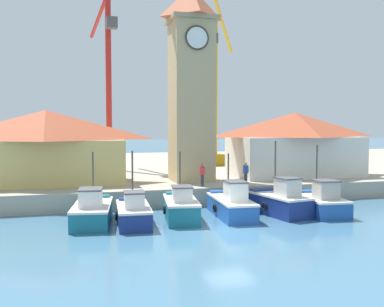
{
  "coord_description": "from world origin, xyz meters",
  "views": [
    {
      "loc": [
        -8.04,
        -21.78,
        5.53
      ],
      "look_at": [
        0.56,
        9.08,
        3.5
      ],
      "focal_mm": 42.0,
      "sensor_mm": 36.0,
      "label": 1
    }
  ],
  "objects_px": {
    "fishing_boat_mid_right": "(321,202)",
    "warehouse_left": "(46,146)",
    "fishing_boat_center": "(280,202)",
    "port_crane_far": "(108,105)",
    "fishing_boat_left_inner": "(181,207)",
    "port_crane_near": "(216,107)",
    "dock_worker_near_tower": "(246,173)",
    "fishing_boat_mid_left": "(231,204)",
    "dock_worker_along_quay": "(202,175)",
    "fishing_boat_left_outer": "(133,213)",
    "warehouse_right": "(295,143)",
    "fishing_boat_far_left": "(92,211)",
    "clock_tower": "(191,80)"
  },
  "relations": [
    {
      "from": "port_crane_far",
      "to": "fishing_boat_mid_left",
      "type": "bearing_deg",
      "value": -73.21
    },
    {
      "from": "dock_worker_near_tower",
      "to": "fishing_boat_far_left",
      "type": "bearing_deg",
      "value": -159.26
    },
    {
      "from": "fishing_boat_left_outer",
      "to": "fishing_boat_mid_left",
      "type": "distance_m",
      "value": 6.03
    },
    {
      "from": "fishing_boat_far_left",
      "to": "port_crane_far",
      "type": "distance_m",
      "value": 19.6
    },
    {
      "from": "fishing_boat_center",
      "to": "port_crane_far",
      "type": "xyz_separation_m",
      "value": [
        -8.71,
        18.85,
        6.66
      ]
    },
    {
      "from": "warehouse_left",
      "to": "fishing_boat_far_left",
      "type": "bearing_deg",
      "value": -72.42
    },
    {
      "from": "fishing_boat_center",
      "to": "port_crane_near",
      "type": "height_order",
      "value": "port_crane_near"
    },
    {
      "from": "fishing_boat_left_inner",
      "to": "port_crane_far",
      "type": "distance_m",
      "value": 19.93
    },
    {
      "from": "fishing_boat_mid_right",
      "to": "warehouse_right",
      "type": "relative_size",
      "value": 0.42
    },
    {
      "from": "fishing_boat_mid_right",
      "to": "port_crane_near",
      "type": "distance_m",
      "value": 21.93
    },
    {
      "from": "clock_tower",
      "to": "warehouse_right",
      "type": "height_order",
      "value": "clock_tower"
    },
    {
      "from": "warehouse_left",
      "to": "port_crane_near",
      "type": "bearing_deg",
      "value": 33.71
    },
    {
      "from": "warehouse_right",
      "to": "port_crane_far",
      "type": "relative_size",
      "value": 0.65
    },
    {
      "from": "warehouse_right",
      "to": "port_crane_near",
      "type": "xyz_separation_m",
      "value": [
        -3.33,
        11.12,
        3.49
      ]
    },
    {
      "from": "fishing_boat_left_inner",
      "to": "port_crane_near",
      "type": "xyz_separation_m",
      "value": [
        8.9,
        20.2,
        6.73
      ]
    },
    {
      "from": "warehouse_left",
      "to": "dock_worker_along_quay",
      "type": "xyz_separation_m",
      "value": [
        10.47,
        -4.5,
        -1.91
      ]
    },
    {
      "from": "port_crane_near",
      "to": "dock_worker_along_quay",
      "type": "relative_size",
      "value": 10.79
    },
    {
      "from": "dock_worker_near_tower",
      "to": "fishing_boat_mid_left",
      "type": "bearing_deg",
      "value": -121.62
    },
    {
      "from": "fishing_boat_center",
      "to": "fishing_boat_mid_right",
      "type": "xyz_separation_m",
      "value": [
        2.53,
        -0.41,
        -0.09
      ]
    },
    {
      "from": "fishing_boat_far_left",
      "to": "fishing_boat_center",
      "type": "bearing_deg",
      "value": -3.22
    },
    {
      "from": "port_crane_near",
      "to": "fishing_boat_mid_right",
      "type": "bearing_deg",
      "value": -90.31
    },
    {
      "from": "warehouse_left",
      "to": "dock_worker_near_tower",
      "type": "height_order",
      "value": "warehouse_left"
    },
    {
      "from": "fishing_boat_far_left",
      "to": "fishing_boat_left_inner",
      "type": "xyz_separation_m",
      "value": [
        5.03,
        -0.38,
        0.03
      ]
    },
    {
      "from": "warehouse_right",
      "to": "fishing_boat_center",
      "type": "bearing_deg",
      "value": -122.63
    },
    {
      "from": "fishing_boat_center",
      "to": "fishing_boat_left_inner",
      "type": "bearing_deg",
      "value": 177.64
    },
    {
      "from": "fishing_boat_mid_left",
      "to": "fishing_boat_left_outer",
      "type": "bearing_deg",
      "value": -174.65
    },
    {
      "from": "port_crane_far",
      "to": "dock_worker_along_quay",
      "type": "height_order",
      "value": "port_crane_far"
    },
    {
      "from": "fishing_boat_mid_left",
      "to": "fishing_boat_mid_right",
      "type": "distance_m",
      "value": 5.68
    },
    {
      "from": "fishing_boat_left_inner",
      "to": "port_crane_near",
      "type": "bearing_deg",
      "value": 66.23
    },
    {
      "from": "fishing_boat_left_outer",
      "to": "dock_worker_near_tower",
      "type": "height_order",
      "value": "fishing_boat_left_outer"
    },
    {
      "from": "fishing_boat_far_left",
      "to": "dock_worker_along_quay",
      "type": "height_order",
      "value": "fishing_boat_far_left"
    },
    {
      "from": "fishing_boat_mid_left",
      "to": "port_crane_near",
      "type": "xyz_separation_m",
      "value": [
        5.75,
        20.18,
        6.73
      ]
    },
    {
      "from": "fishing_boat_mid_left",
      "to": "port_crane_far",
      "type": "distance_m",
      "value": 20.54
    },
    {
      "from": "warehouse_right",
      "to": "fishing_boat_far_left",
      "type": "bearing_deg",
      "value": -153.26
    },
    {
      "from": "fishing_boat_mid_left",
      "to": "warehouse_right",
      "type": "relative_size",
      "value": 0.49
    },
    {
      "from": "dock_worker_near_tower",
      "to": "dock_worker_along_quay",
      "type": "xyz_separation_m",
      "value": [
        -3.24,
        0.05,
        0.0
      ]
    },
    {
      "from": "fishing_boat_left_inner",
      "to": "clock_tower",
      "type": "xyz_separation_m",
      "value": [
        2.83,
        7.95,
        8.21
      ]
    },
    {
      "from": "fishing_boat_center",
      "to": "dock_worker_near_tower",
      "type": "bearing_deg",
      "value": 93.96
    },
    {
      "from": "port_crane_near",
      "to": "port_crane_far",
      "type": "bearing_deg",
      "value": -171.97
    },
    {
      "from": "fishing_boat_left_outer",
      "to": "warehouse_right",
      "type": "relative_size",
      "value": 0.42
    },
    {
      "from": "fishing_boat_mid_right",
      "to": "port_crane_far",
      "type": "height_order",
      "value": "port_crane_far"
    },
    {
      "from": "fishing_boat_left_inner",
      "to": "warehouse_right",
      "type": "distance_m",
      "value": 15.57
    },
    {
      "from": "fishing_boat_left_outer",
      "to": "dock_worker_along_quay",
      "type": "relative_size",
      "value": 2.84
    },
    {
      "from": "port_crane_far",
      "to": "warehouse_left",
      "type": "bearing_deg",
      "value": -119.23
    },
    {
      "from": "dock_worker_along_quay",
      "to": "dock_worker_near_tower",
      "type": "bearing_deg",
      "value": -0.81
    },
    {
      "from": "fishing_boat_mid_right",
      "to": "warehouse_left",
      "type": "bearing_deg",
      "value": 149.57
    },
    {
      "from": "fishing_boat_center",
      "to": "fishing_boat_mid_left",
      "type": "bearing_deg",
      "value": 174.92
    },
    {
      "from": "fishing_boat_mid_right",
      "to": "fishing_boat_center",
      "type": "bearing_deg",
      "value": 170.82
    },
    {
      "from": "fishing_boat_center",
      "to": "dock_worker_along_quay",
      "type": "bearing_deg",
      "value": 126.48
    },
    {
      "from": "fishing_boat_center",
      "to": "dock_worker_along_quay",
      "type": "relative_size",
      "value": 2.82
    }
  ]
}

